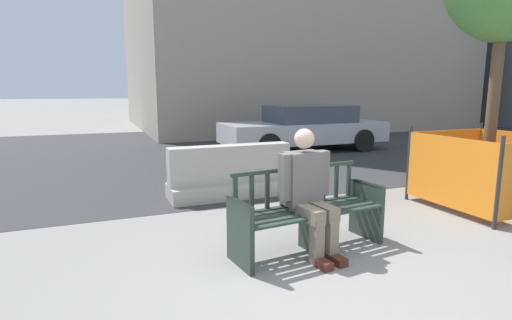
{
  "coord_description": "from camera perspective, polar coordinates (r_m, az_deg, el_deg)",
  "views": [
    {
      "loc": [
        -1.98,
        -2.75,
        1.69
      ],
      "look_at": [
        0.07,
        2.32,
        0.75
      ],
      "focal_mm": 28.0,
      "sensor_mm": 36.0,
      "label": 1
    }
  ],
  "objects": [
    {
      "name": "ground_plane",
      "position": [
        3.79,
        12.86,
        -17.02
      ],
      "size": [
        200.0,
        200.0,
        0.0
      ],
      "primitive_type": "plane",
      "color": "gray"
    },
    {
      "name": "construction_fence",
      "position": [
        6.74,
        30.08,
        -1.01
      ],
      "size": [
        1.56,
        1.56,
        1.17
      ],
      "color": "#2D2D33",
      "rests_on": "ground"
    },
    {
      "name": "street_asphalt",
      "position": [
        11.74,
        -12.11,
        1.29
      ],
      "size": [
        120.0,
        12.0,
        0.01
      ],
      "primitive_type": "cube",
      "color": "#333335",
      "rests_on": "ground"
    },
    {
      "name": "street_bench",
      "position": [
        4.34,
        7.36,
        -7.7
      ],
      "size": [
        1.74,
        0.71,
        0.88
      ],
      "color": "#28382D",
      "rests_on": "ground"
    },
    {
      "name": "car_sedan_mid",
      "position": [
        11.59,
        7.03,
        4.6
      ],
      "size": [
        4.7,
        1.88,
        1.3
      ],
      "color": "#B7B7BC",
      "rests_on": "ground"
    },
    {
      "name": "jersey_barrier_centre",
      "position": [
        6.5,
        -3.68,
        -2.25
      ],
      "size": [
        2.0,
        0.69,
        0.84
      ],
      "color": "#ADA89E",
      "rests_on": "ground"
    },
    {
      "name": "seated_person",
      "position": [
        4.19,
        7.42,
        -4.16
      ],
      "size": [
        0.59,
        0.75,
        1.31
      ],
      "color": "#66605B",
      "rests_on": "ground"
    }
  ]
}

